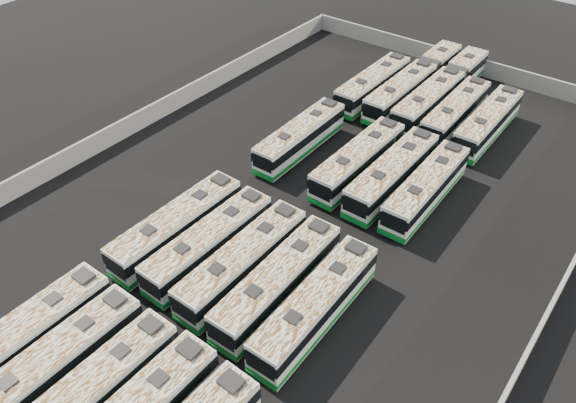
{
  "coord_description": "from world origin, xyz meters",
  "views": [
    {
      "loc": [
        23.31,
        -31.67,
        33.42
      ],
      "look_at": [
        -0.26,
        -0.87,
        1.6
      ],
      "focal_mm": 35.0,
      "sensor_mm": 36.0,
      "label": 1
    }
  ],
  "objects_px": {
    "bus_midback_far_right": "(426,188)",
    "bus_front_center": "(90,396)",
    "bus_front_far_left": "(23,340)",
    "bus_midfront_far_left": "(177,226)",
    "bus_back_far_right": "(488,123)",
    "bus_midfront_far_right": "(316,306)",
    "bus_back_right": "(455,112)",
    "bus_midfront_center": "(243,262)",
    "bus_front_left": "(54,365)",
    "bus_back_center": "(441,90)",
    "bus_midfront_right": "(278,282)",
    "bus_midfront_left": "(209,243)",
    "bus_midback_center": "(358,161)",
    "bus_back_left": "(414,82)",
    "bus_midback_far_left": "(300,137)",
    "bus_midback_right": "(392,174)",
    "bus_back_far_left": "(373,85)"
  },
  "relations": [
    {
      "from": "bus_midfront_far_right",
      "to": "bus_midback_right",
      "type": "height_order",
      "value": "bus_midback_right"
    },
    {
      "from": "bus_midfront_left",
      "to": "bus_midback_right",
      "type": "bearing_deg",
      "value": 68.13
    },
    {
      "from": "bus_front_left",
      "to": "bus_front_center",
      "type": "distance_m",
      "value": 3.66
    },
    {
      "from": "bus_back_right",
      "to": "bus_back_far_left",
      "type": "bearing_deg",
      "value": 179.14
    },
    {
      "from": "bus_midback_center",
      "to": "bus_midback_far_right",
      "type": "relative_size",
      "value": 1.01
    },
    {
      "from": "bus_front_far_left",
      "to": "bus_back_right",
      "type": "xyz_separation_m",
      "value": [
        10.53,
        46.37,
        -0.04
      ]
    },
    {
      "from": "bus_front_left",
      "to": "bus_back_left",
      "type": "xyz_separation_m",
      "value": [
        0.09,
        50.04,
        0.0
      ]
    },
    {
      "from": "bus_front_left",
      "to": "bus_back_center",
      "type": "relative_size",
      "value": 0.63
    },
    {
      "from": "bus_midfront_left",
      "to": "bus_back_center",
      "type": "relative_size",
      "value": 0.63
    },
    {
      "from": "bus_midfront_left",
      "to": "bus_back_far_left",
      "type": "relative_size",
      "value": 0.99
    },
    {
      "from": "bus_midback_center",
      "to": "bus_back_left",
      "type": "bearing_deg",
      "value": 101.2
    },
    {
      "from": "bus_back_left",
      "to": "bus_midfront_far_left",
      "type": "bearing_deg",
      "value": -95.76
    },
    {
      "from": "bus_midback_far_right",
      "to": "bus_back_center",
      "type": "xyz_separation_m",
      "value": [
        -7.1,
        18.08,
        0.04
      ]
    },
    {
      "from": "bus_back_right",
      "to": "bus_midfront_center",
      "type": "bearing_deg",
      "value": -97.12
    },
    {
      "from": "bus_midfront_far_right",
      "to": "bus_midback_far_right",
      "type": "relative_size",
      "value": 1.01
    },
    {
      "from": "bus_front_far_left",
      "to": "bus_midfront_center",
      "type": "bearing_deg",
      "value": 64.1
    },
    {
      "from": "bus_front_far_left",
      "to": "bus_midfront_far_left",
      "type": "distance_m",
      "value": 14.52
    },
    {
      "from": "bus_midback_far_left",
      "to": "bus_midback_center",
      "type": "xyz_separation_m",
      "value": [
        7.03,
        -0.04,
        0.05
      ]
    },
    {
      "from": "bus_front_center",
      "to": "bus_midfront_left",
      "type": "distance_m",
      "value": 15.01
    },
    {
      "from": "bus_midback_far_left",
      "to": "bus_back_right",
      "type": "relative_size",
      "value": 0.99
    },
    {
      "from": "bus_back_right",
      "to": "bus_back_left",
      "type": "bearing_deg",
      "value": 150.9
    },
    {
      "from": "bus_midfront_far_left",
      "to": "bus_back_center",
      "type": "height_order",
      "value": "same"
    },
    {
      "from": "bus_front_left",
      "to": "bus_back_far_right",
      "type": "height_order",
      "value": "bus_back_far_right"
    },
    {
      "from": "bus_front_center",
      "to": "bus_back_center",
      "type": "bearing_deg",
      "value": 90.17
    },
    {
      "from": "bus_front_center",
      "to": "bus_back_far_left",
      "type": "distance_m",
      "value": 46.8
    },
    {
      "from": "bus_midback_center",
      "to": "bus_back_far_left",
      "type": "xyz_separation_m",
      "value": [
        -6.95,
        14.46,
        -0.01
      ]
    },
    {
      "from": "bus_front_far_left",
      "to": "bus_midback_right",
      "type": "distance_m",
      "value": 33.71
    },
    {
      "from": "bus_front_far_left",
      "to": "bus_back_far_right",
      "type": "relative_size",
      "value": 1.01
    },
    {
      "from": "bus_front_far_left",
      "to": "bus_midback_center",
      "type": "relative_size",
      "value": 1.0
    },
    {
      "from": "bus_midfront_left",
      "to": "bus_midback_center",
      "type": "xyz_separation_m",
      "value": [
        3.49,
        17.23,
        0.04
      ]
    },
    {
      "from": "bus_midback_right",
      "to": "bus_midfront_right",
      "type": "bearing_deg",
      "value": -90.21
    },
    {
      "from": "bus_midback_far_right",
      "to": "bus_front_center",
      "type": "bearing_deg",
      "value": -103.45
    },
    {
      "from": "bus_back_left",
      "to": "bus_back_far_left",
      "type": "bearing_deg",
      "value": -133.23
    },
    {
      "from": "bus_back_far_right",
      "to": "bus_midfront_far_left",
      "type": "bearing_deg",
      "value": -114.39
    },
    {
      "from": "bus_midback_center",
      "to": "bus_back_center",
      "type": "xyz_separation_m",
      "value": [
        0.12,
        18.2,
        0.01
      ]
    },
    {
      "from": "bus_midfront_right",
      "to": "bus_back_left",
      "type": "height_order",
      "value": "bus_midfront_right"
    },
    {
      "from": "bus_midback_far_right",
      "to": "bus_back_left",
      "type": "height_order",
      "value": "bus_back_left"
    },
    {
      "from": "bus_back_left",
      "to": "bus_back_right",
      "type": "distance_m",
      "value": 7.94
    },
    {
      "from": "bus_front_center",
      "to": "bus_back_center",
      "type": "height_order",
      "value": "bus_back_center"
    },
    {
      "from": "bus_front_center",
      "to": "bus_midfront_far_left",
      "type": "height_order",
      "value": "bus_midfront_far_left"
    },
    {
      "from": "bus_midback_right",
      "to": "bus_midfront_left",
      "type": "bearing_deg",
      "value": -112.47
    },
    {
      "from": "bus_midback_far_right",
      "to": "bus_back_far_left",
      "type": "bearing_deg",
      "value": 133.71
    },
    {
      "from": "bus_midfront_far_right",
      "to": "bus_midback_right",
      "type": "xyz_separation_m",
      "value": [
        -3.5,
        17.43,
        0.04
      ]
    },
    {
      "from": "bus_midback_far_left",
      "to": "bus_midback_far_right",
      "type": "height_order",
      "value": "bus_midback_far_right"
    },
    {
      "from": "bus_midfront_left",
      "to": "bus_midfront_center",
      "type": "relative_size",
      "value": 0.98
    },
    {
      "from": "bus_front_left",
      "to": "bus_midback_far_left",
      "type": "bearing_deg",
      "value": 96.57
    },
    {
      "from": "bus_back_far_right",
      "to": "bus_midfront_far_right",
      "type": "bearing_deg",
      "value": -90.35
    },
    {
      "from": "bus_midback_far_right",
      "to": "bus_midfront_right",
      "type": "bearing_deg",
      "value": -102.74
    },
    {
      "from": "bus_midfront_right",
      "to": "bus_back_far_right",
      "type": "xyz_separation_m",
      "value": [
        3.64,
        31.72,
        -0.04
      ]
    },
    {
      "from": "bus_midfront_left",
      "to": "bus_back_far_right",
      "type": "xyz_separation_m",
      "value": [
        10.74,
        31.76,
        0.02
      ]
    }
  ]
}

